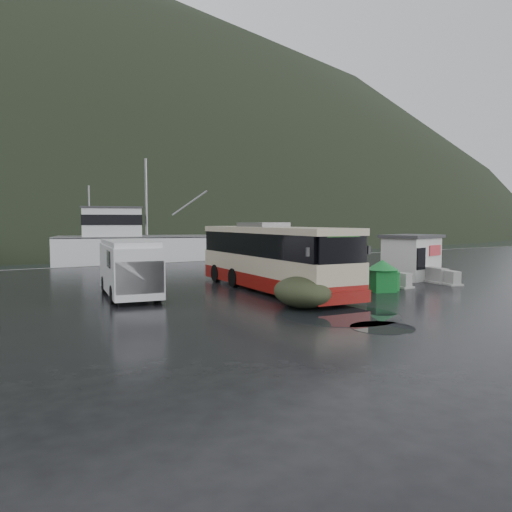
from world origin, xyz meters
TOP-DOWN VIEW (x-y plane):
  - ground at (0.00, 0.00)m, footprint 160.00×160.00m
  - harbor_water at (0.00, 110.00)m, footprint 300.00×180.00m
  - quay_edge at (0.00, 20.00)m, footprint 160.00×0.60m
  - coach_bus at (0.20, 1.59)m, footprint 4.24×12.30m
  - white_van at (-6.42, 3.49)m, footprint 3.20×6.49m
  - waste_bin_left at (4.51, -1.69)m, footprint 1.45×1.45m
  - waste_bin_right at (5.03, -1.50)m, footprint 1.13×1.13m
  - dome_tent at (-1.49, -3.09)m, footprint 3.09×3.66m
  - ticket_kiosk at (9.92, 1.10)m, footprint 3.83×3.19m
  - jersey_barrier_a at (6.46, -0.98)m, footprint 0.78×1.56m
  - jersey_barrier_b at (9.67, -1.73)m, footprint 1.24×1.69m
  - jersey_barrier_c at (9.79, -0.76)m, footprint 1.23×1.82m
  - fishing_trawler at (6.28, 26.65)m, footprint 27.85×13.92m
  - puddles at (-1.43, -5.66)m, footprint 4.35×5.59m

SIDE VIEW (x-z plane):
  - ground at x=0.00m, z-range 0.00..0.00m
  - harbor_water at x=0.00m, z-range -0.01..0.01m
  - quay_edge at x=0.00m, z-range -0.75..0.75m
  - coach_bus at x=0.20m, z-range -1.70..1.70m
  - white_van at x=-6.42m, z-range -1.30..1.30m
  - waste_bin_left at x=4.51m, z-range -0.78..0.78m
  - waste_bin_right at x=5.03m, z-range -0.66..0.66m
  - dome_tent at x=-1.49m, z-range -0.61..0.61m
  - ticket_kiosk at x=9.92m, z-range -1.32..1.32m
  - jersey_barrier_a at x=6.46m, z-range -0.39..0.39m
  - jersey_barrier_b at x=9.67m, z-range -0.38..0.38m
  - jersey_barrier_c at x=9.79m, z-range -0.42..0.42m
  - fishing_trawler at x=6.28m, z-range -5.46..5.46m
  - puddles at x=-1.43m, z-range 0.00..0.01m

